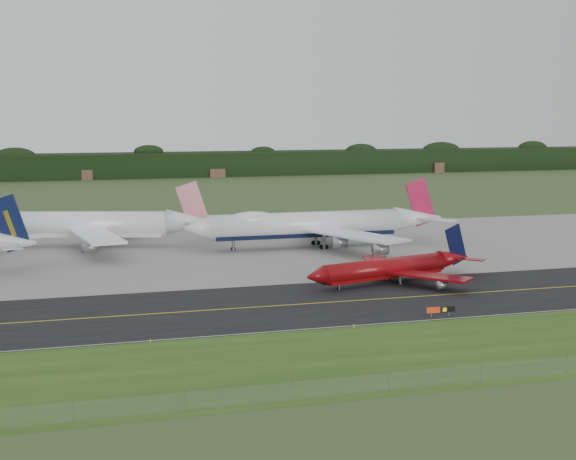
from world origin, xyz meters
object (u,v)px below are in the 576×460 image
(jet_red_737, at_px, (393,268))
(taxiway_sign, at_px, (441,310))
(jet_ba_747, at_px, (314,225))
(jet_star_tail, at_px, (90,225))

(jet_red_737, height_order, taxiway_sign, jet_red_737)
(jet_ba_747, bearing_deg, jet_red_737, -86.38)
(jet_red_737, bearing_deg, taxiway_sign, -96.06)
(jet_ba_747, height_order, jet_red_737, jet_ba_747)
(jet_star_tail, distance_m, taxiway_sign, 99.01)
(jet_star_tail, height_order, taxiway_sign, jet_star_tail)
(jet_star_tail, relative_size, taxiway_sign, 12.41)
(jet_ba_747, distance_m, jet_red_737, 42.81)
(taxiway_sign, bearing_deg, jet_ba_747, 89.92)
(jet_star_tail, bearing_deg, jet_ba_747, -16.14)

